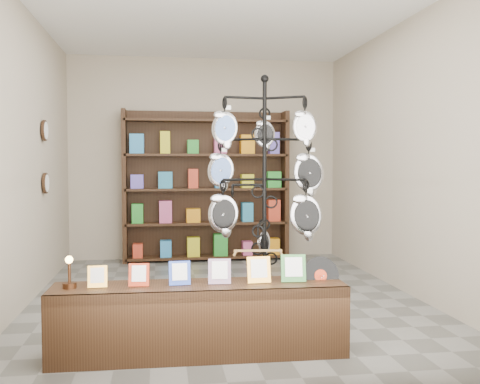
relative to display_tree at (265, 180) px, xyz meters
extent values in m
plane|color=slate|center=(-0.25, 0.87, -1.28)|extent=(5.00, 5.00, 0.00)
plane|color=#A99B88|center=(-0.25, 3.37, 0.22)|extent=(4.00, 0.00, 4.00)
plane|color=#A99B88|center=(-0.25, -1.63, 0.22)|extent=(4.00, 0.00, 4.00)
plane|color=#A99B88|center=(-2.25, 0.87, 0.22)|extent=(0.00, 5.00, 5.00)
plane|color=#A99B88|center=(1.75, 0.87, 0.22)|extent=(0.00, 5.00, 5.00)
plane|color=white|center=(-0.25, 0.87, 1.72)|extent=(5.00, 5.00, 0.00)
cylinder|color=black|center=(0.00, 0.00, -1.26)|extent=(0.53, 0.53, 0.03)
cylinder|color=black|center=(0.00, 0.00, -0.20)|extent=(0.04, 0.04, 2.15)
sphere|color=black|center=(0.00, 0.00, 0.90)|extent=(0.07, 0.07, 0.07)
ellipsoid|color=silver|center=(0.04, 0.22, -0.60)|extent=(0.12, 0.06, 0.23)
cube|color=#A48144|center=(-0.11, -0.29, -0.59)|extent=(0.41, 0.06, 0.04)
cube|color=black|center=(-0.64, -0.79, -1.01)|extent=(2.17, 0.49, 0.53)
cube|color=gold|center=(-1.38, -0.78, -0.67)|extent=(0.14, 0.05, 0.16)
cube|color=#B22A0E|center=(-1.08, -0.78, -0.66)|extent=(0.15, 0.06, 0.17)
cube|color=#263FA5|center=(-0.79, -0.79, -0.66)|extent=(0.16, 0.06, 0.18)
cube|color=#E54C33|center=(-0.49, -0.79, -0.65)|extent=(0.17, 0.06, 0.19)
cube|color=gold|center=(-0.20, -0.80, -0.65)|extent=(0.18, 0.06, 0.20)
cube|color=#337233|center=(0.06, -0.81, -0.65)|extent=(0.19, 0.06, 0.21)
cylinder|color=black|center=(0.29, -0.76, -0.72)|extent=(0.30, 0.07, 0.29)
cylinder|color=#B22A0E|center=(0.29, -0.76, -0.72)|extent=(0.10, 0.03, 0.10)
cylinder|color=#3E2211|center=(-1.57, -0.77, -0.73)|extent=(0.10, 0.10, 0.04)
cylinder|color=#3E2211|center=(-1.57, -0.77, -0.64)|extent=(0.02, 0.02, 0.14)
sphere|color=#FFBF59|center=(-1.57, -0.77, -0.54)|extent=(0.05, 0.05, 0.05)
cube|color=black|center=(-0.25, 3.31, -0.18)|extent=(2.40, 0.04, 2.20)
cube|color=black|center=(-1.43, 3.15, -0.18)|extent=(0.06, 0.36, 2.20)
cube|color=black|center=(0.93, 3.15, -0.18)|extent=(0.06, 0.36, 2.20)
cube|color=black|center=(-0.25, 3.15, -1.23)|extent=(2.36, 0.36, 0.04)
cube|color=black|center=(-0.25, 3.15, -0.73)|extent=(2.36, 0.36, 0.03)
cube|color=black|center=(-0.25, 3.15, -0.23)|extent=(2.36, 0.36, 0.04)
cube|color=black|center=(-0.25, 3.15, 0.27)|extent=(2.36, 0.36, 0.04)
cube|color=black|center=(-0.25, 3.15, 0.77)|extent=(2.36, 0.36, 0.04)
cylinder|color=black|center=(-2.22, 1.67, 0.52)|extent=(0.03, 0.24, 0.24)
cylinder|color=black|center=(-2.22, 1.67, -0.08)|extent=(0.03, 0.24, 0.24)
camera|label=1|loc=(-0.92, -4.70, 0.14)|focal=40.00mm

